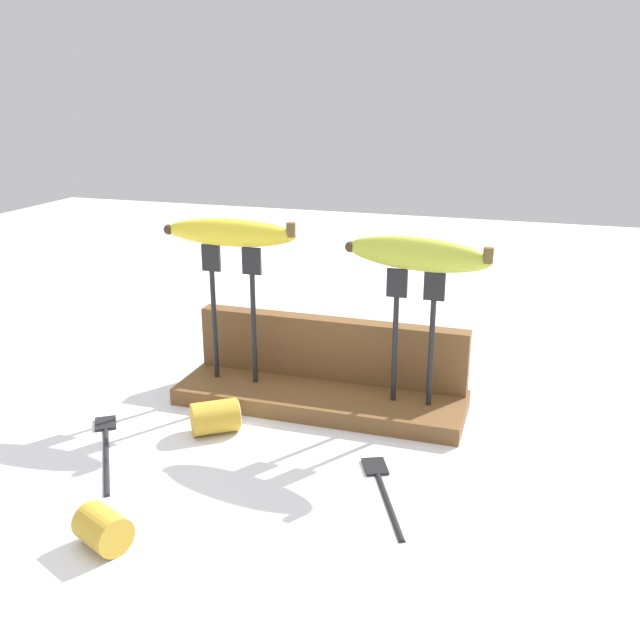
% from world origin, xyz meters
% --- Properties ---
extents(ground_plane, '(3.00, 3.00, 0.00)m').
position_xyz_m(ground_plane, '(0.00, 0.00, 0.00)').
color(ground_plane, silver).
extents(wooden_board, '(0.39, 0.12, 0.02)m').
position_xyz_m(wooden_board, '(0.00, 0.00, 0.01)').
color(wooden_board, brown).
rests_on(wooden_board, ground).
extents(board_backstop, '(0.38, 0.03, 0.09)m').
position_xyz_m(board_backstop, '(0.00, 0.05, 0.07)').
color(board_backstop, brown).
rests_on(board_backstop, wooden_board).
extents(fork_stand_left, '(0.08, 0.01, 0.19)m').
position_xyz_m(fork_stand_left, '(-0.12, -0.00, 0.14)').
color(fork_stand_left, black).
rests_on(fork_stand_left, wooden_board).
extents(fork_stand_right, '(0.07, 0.01, 0.18)m').
position_xyz_m(fork_stand_right, '(0.12, -0.00, 0.13)').
color(fork_stand_right, black).
rests_on(fork_stand_right, wooden_board).
extents(banana_raised_left, '(0.19, 0.04, 0.04)m').
position_xyz_m(banana_raised_left, '(-0.12, -0.00, 0.23)').
color(banana_raised_left, yellow).
rests_on(banana_raised_left, fork_stand_left).
extents(banana_raised_right, '(0.19, 0.07, 0.04)m').
position_xyz_m(banana_raised_right, '(0.12, -0.00, 0.22)').
color(banana_raised_right, '#B2C138').
rests_on(banana_raised_right, fork_stand_right).
extents(fork_fallen_near, '(0.12, 0.17, 0.01)m').
position_xyz_m(fork_fallen_near, '(-0.22, -0.18, 0.00)').
color(fork_fallen_near, black).
rests_on(fork_fallen_near, ground).
extents(fork_fallen_far, '(0.08, 0.15, 0.01)m').
position_xyz_m(fork_fallen_far, '(0.13, -0.17, 0.00)').
color(fork_fallen_far, black).
rests_on(fork_fallen_far, ground).
extents(banana_chunk_near, '(0.07, 0.07, 0.04)m').
position_xyz_m(banana_chunk_near, '(-0.10, -0.11, 0.02)').
color(banana_chunk_near, gold).
rests_on(banana_chunk_near, ground).
extents(banana_chunk_far, '(0.06, 0.05, 0.04)m').
position_xyz_m(banana_chunk_far, '(-0.10, -0.36, 0.02)').
color(banana_chunk_far, gold).
rests_on(banana_chunk_far, ground).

